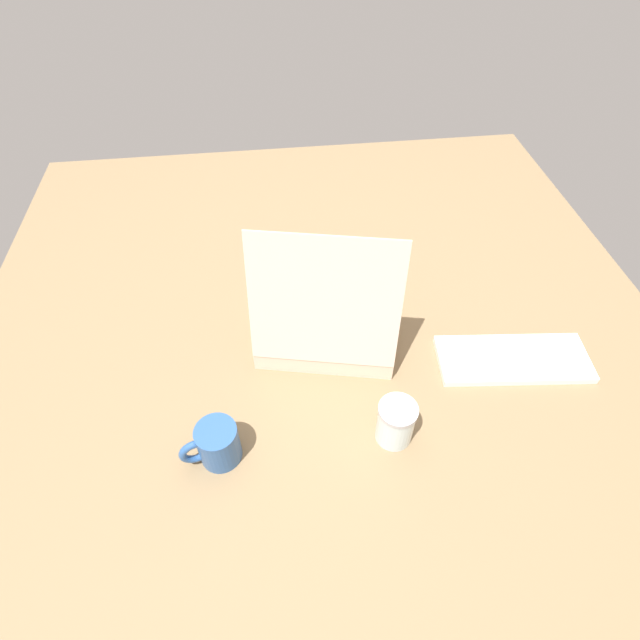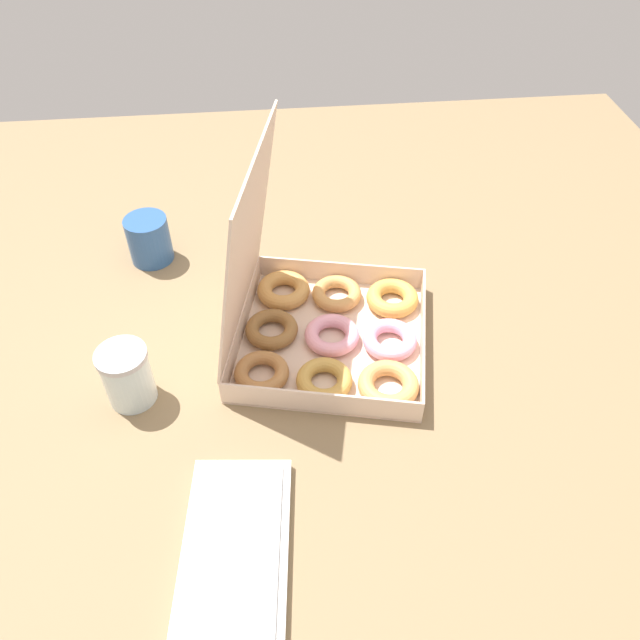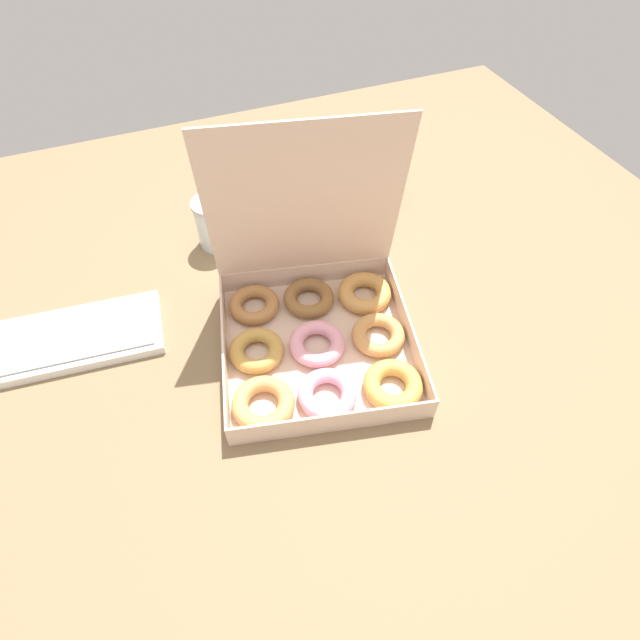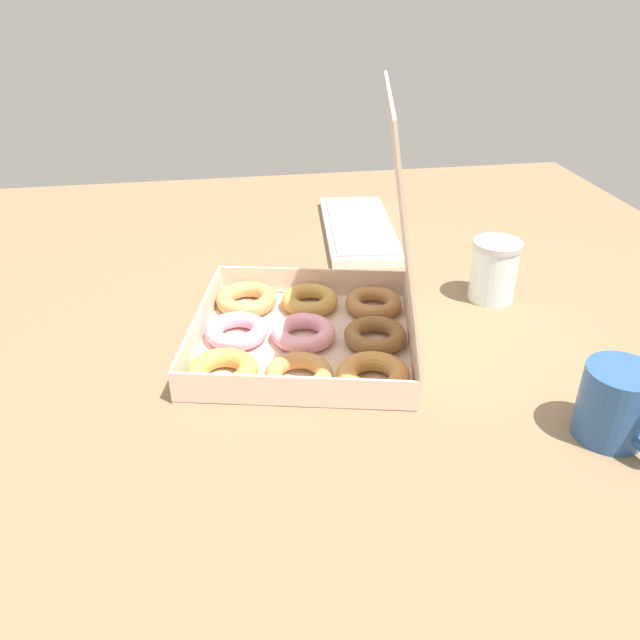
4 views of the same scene
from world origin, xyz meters
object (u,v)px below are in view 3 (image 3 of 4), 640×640
Objects in this scene: coffee_mug at (377,185)px; keyboard at (58,341)px; donut_box at (318,328)px; glass_jar at (215,223)px.

keyboard is at bearing -166.88° from coffee_mug.
donut_box is at bearing -129.58° from coffee_mug.
glass_jar reaches higher than coffee_mug.
glass_jar is at bearing 26.05° from keyboard.
donut_box is 1.05× the size of keyboard.
coffee_mug is at bearing 0.20° from glass_jar.
glass_jar is (-10.04, 32.90, 1.29)cm from donut_box.
keyboard is 3.04× the size of coffee_mug.
donut_box is 46.70cm from keyboard.
glass_jar is (33.54, 16.39, 4.35)cm from keyboard.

